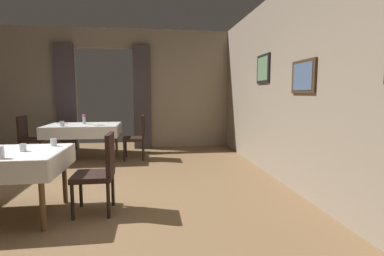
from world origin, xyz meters
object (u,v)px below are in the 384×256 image
(plate_far_b, at_px, (62,123))
(glass_mid_d, at_px, (23,148))
(plate_far_c, at_px, (99,125))
(chair_mid_right, at_px, (100,169))
(chair_far_left, at_px, (29,136))
(chair_far_right, at_px, (138,135))
(glass_far_d, at_px, (62,124))
(dining_table_far, at_px, (83,128))
(glass_mid_b, at_px, (0,153))
(glass_mid_c, at_px, (54,142))
(flower_vase_far, at_px, (84,119))

(plate_far_b, bearing_deg, glass_mid_d, -81.02)
(plate_far_b, height_order, plate_far_c, same)
(chair_mid_right, bearing_deg, chair_far_left, 122.95)
(chair_far_right, height_order, glass_far_d, chair_far_right)
(chair_far_left, height_order, plate_far_c, chair_far_left)
(chair_far_right, relative_size, plate_far_c, 3.96)
(chair_far_right, bearing_deg, dining_table_far, 176.27)
(glass_mid_b, bearing_deg, glass_far_d, 95.25)
(plate_far_b, bearing_deg, glass_far_d, -73.76)
(chair_mid_right, distance_m, chair_far_left, 3.56)
(glass_mid_c, bearing_deg, chair_far_left, 116.54)
(dining_table_far, bearing_deg, chair_far_left, 174.53)
(glass_mid_c, xyz_separation_m, glass_mid_d, (-0.22, -0.31, -0.00))
(flower_vase_far, bearing_deg, glass_mid_c, -84.86)
(glass_mid_b, bearing_deg, glass_mid_c, 66.58)
(dining_table_far, xyz_separation_m, chair_far_left, (-1.12, 0.11, -0.15))
(flower_vase_far, relative_size, plate_far_c, 0.89)
(chair_far_left, bearing_deg, flower_vase_far, 1.73)
(chair_far_right, height_order, flower_vase_far, flower_vase_far)
(chair_far_right, height_order, glass_mid_c, chair_far_right)
(glass_mid_b, xyz_separation_m, flower_vase_far, (0.04, 3.40, 0.05))
(glass_mid_c, xyz_separation_m, flower_vase_far, (-0.25, 2.74, 0.07))
(glass_mid_d, height_order, plate_far_b, glass_mid_d)
(chair_mid_right, bearing_deg, glass_mid_c, 154.04)
(chair_far_right, xyz_separation_m, plate_far_c, (-0.76, -0.19, 0.24))
(chair_far_left, bearing_deg, plate_far_b, 10.43)
(glass_mid_b, relative_size, glass_far_d, 1.13)
(chair_far_right, bearing_deg, glass_mid_c, -109.32)
(glass_mid_b, distance_m, plate_far_c, 3.03)
(chair_far_right, xyz_separation_m, plate_far_b, (-1.60, 0.30, 0.24))
(chair_far_right, xyz_separation_m, glass_far_d, (-1.44, -0.25, 0.29))
(chair_mid_right, distance_m, flower_vase_far, 3.16)
(dining_table_far, relative_size, glass_mid_b, 12.36)
(chair_far_left, xyz_separation_m, glass_mid_c, (1.35, -2.70, 0.28))
(plate_far_b, bearing_deg, plate_far_c, -30.17)
(chair_far_left, xyz_separation_m, chair_far_right, (2.24, -0.18, 0.00))
(glass_far_d, bearing_deg, glass_mid_d, -82.59)
(glass_mid_c, height_order, plate_far_b, glass_mid_c)
(plate_far_b, xyz_separation_m, glass_far_d, (0.16, -0.54, 0.05))
(chair_far_left, height_order, glass_mid_c, chair_far_left)
(chair_far_left, bearing_deg, glass_mid_c, -63.46)
(glass_mid_d, bearing_deg, glass_mid_b, -100.36)
(chair_mid_right, bearing_deg, chair_far_right, 83.95)
(glass_mid_c, relative_size, glass_mid_d, 1.07)
(glass_mid_b, bearing_deg, flower_vase_far, 89.29)
(glass_mid_c, bearing_deg, plate_far_c, 87.03)
(chair_mid_right, xyz_separation_m, glass_mid_c, (-0.59, 0.29, 0.28))
(dining_table_far, relative_size, flower_vase_far, 7.02)
(chair_far_left, bearing_deg, chair_mid_right, -57.05)
(dining_table_far, xyz_separation_m, glass_mid_b, (-0.06, -3.26, 0.14))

